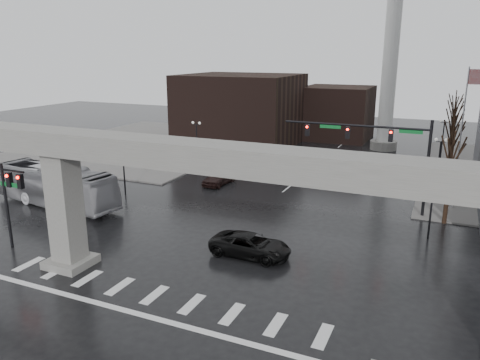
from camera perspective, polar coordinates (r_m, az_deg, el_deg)
The scene contains 23 objects.
ground at distance 28.06m, azimuth -9.20°, elevation -12.76°, with size 160.00×160.00×0.00m, color black.
sidewalk_nw at distance 70.42m, azimuth -10.96°, elevation 4.40°, with size 28.00×36.00×0.15m, color #605E5C.
elevated_guideway at distance 24.91m, azimuth -7.43°, elevation 0.69°, with size 48.00×2.60×8.70m.
building_far_left at distance 68.94m, azimuth 0.05°, elevation 8.60°, with size 16.00×14.00×10.00m, color black.
building_far_mid at distance 74.78m, azimuth 11.77°, elevation 8.04°, with size 10.00×10.00×8.00m, color black.
smokestack at distance 66.95m, azimuth 17.94°, elevation 14.84°, with size 3.60×3.60×30.00m.
signal_mast_arm at distance 40.26m, azimuth 16.69°, elevation 4.27°, with size 12.12×0.43×8.00m.
signal_left_pole at distance 34.79m, azimuth -26.18°, elevation -1.35°, with size 2.30×0.30×6.00m.
flagpole_assembly at distance 42.86m, azimuth 25.87°, elevation 6.33°, with size 2.06×0.12×12.00m.
lamp_right_0 at distance 35.81m, azimuth 22.46°, elevation -1.48°, with size 1.22×0.32×5.11m.
lamp_right_1 at distance 49.43m, azimuth 23.15°, elevation 2.85°, with size 1.22×0.32×5.11m.
lamp_right_2 at distance 63.22m, azimuth 23.54°, elevation 5.30°, with size 1.22×0.32×5.11m.
lamp_left_0 at distance 45.14m, azimuth -14.06°, elevation 2.55°, with size 1.22×0.32×5.11m.
lamp_left_1 at distance 56.56m, azimuth -5.32°, elevation 5.47°, with size 1.22×0.32×5.11m.
lamp_left_2 at distance 68.94m, azimuth 0.43°, elevation 7.31°, with size 1.22×0.32×5.11m.
tree_right_0 at distance 39.86m, azimuth 24.08°, elevation -1.05°, with size 1.09×1.58×7.50m.
tree_right_1 at distance 47.62m, azimuth 24.23°, elevation 1.52°, with size 1.09×1.61×7.67m.
tree_right_2 at distance 55.45m, azimuth 24.34°, elevation 3.37°, with size 1.10×1.63×7.85m.
tree_right_3 at distance 63.31m, azimuth 24.43°, elevation 4.77°, with size 1.11×1.66×8.02m.
tree_right_4 at distance 71.21m, azimuth 24.49°, elevation 5.85°, with size 1.12×1.69×8.19m.
pickup_truck at distance 31.26m, azimuth 1.29°, elevation -7.97°, with size 2.50×5.43×1.51m, color black.
city_bus at distance 44.05m, azimuth -21.53°, elevation -0.65°, with size 3.02×12.89×3.59m, color #B4B3B8.
far_car at distance 47.81m, azimuth -2.56°, elevation 0.38°, with size 1.84×4.59×1.56m, color black.
Camera 1 is at (13.99, -20.48, 13.14)m, focal length 35.00 mm.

